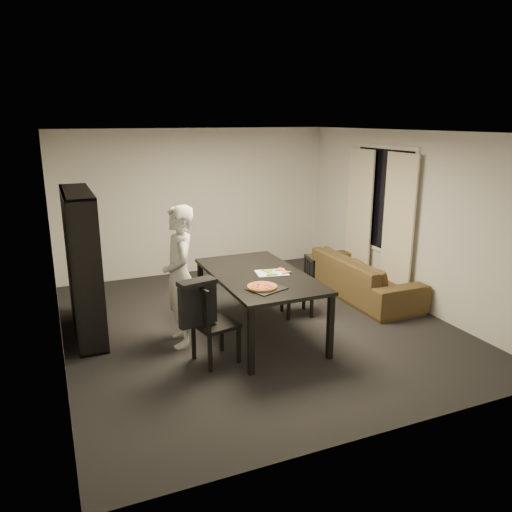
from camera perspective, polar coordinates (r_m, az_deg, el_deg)
name	(u,v)px	position (r m, az deg, el deg)	size (l,w,h in m)	color
room	(255,233)	(6.60, -0.09, 2.67)	(5.01, 5.51, 2.61)	black
window_pane	(383,200)	(8.31, 14.32, 6.26)	(0.02, 1.40, 1.60)	black
window_frame	(383,200)	(8.31, 14.30, 6.26)	(0.03, 1.52, 1.72)	white
curtain_left	(398,228)	(7.92, 15.91, 3.13)	(0.03, 0.70, 2.25)	beige
curtain_right	(359,216)	(8.74, 11.68, 4.51)	(0.03, 0.70, 2.25)	beige
bookshelf	(83,264)	(6.79, -19.18, -0.90)	(0.35, 1.50, 1.90)	black
dining_table	(259,279)	(6.41, 0.35, -2.68)	(1.12, 2.01, 0.84)	black
chair_left	(208,319)	(5.76, -5.46, -7.16)	(0.53, 0.53, 0.97)	black
chair_right	(302,282)	(7.20, 5.32, -3.00)	(0.46, 0.46, 0.86)	black
draped_jacket	(198,301)	(5.62, -6.69, -5.12)	(0.46, 0.27, 0.53)	black
person	(180,277)	(6.20, -8.71, -2.34)	(0.64, 0.42, 1.77)	silver
baking_tray	(267,289)	(5.82, 1.24, -3.77)	(0.40, 0.32, 0.01)	black
pepperoni_pizza	(262,287)	(5.83, 0.70, -3.51)	(0.35, 0.35, 0.03)	#A77830
kitchen_towel	(272,273)	(6.42, 1.82, -1.94)	(0.40, 0.30, 0.01)	white
pizza_slices	(276,272)	(6.43, 2.28, -1.80)	(0.37, 0.31, 0.01)	gold
sofa	(361,276)	(8.16, 11.96, -2.26)	(2.23, 0.87, 0.65)	#3C3118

